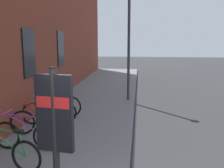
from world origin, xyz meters
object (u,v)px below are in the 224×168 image
at_px(bicycle_far_end, 50,112).
at_px(bicycle_mid_rack, 5,152).
at_px(bicycle_nearest_sign, 59,104).
at_px(transit_info_sign, 55,124).
at_px(bicycle_beside_lamp, 41,121).
at_px(bicycle_by_door, 27,135).
at_px(street_lamp, 129,33).

bearing_deg(bicycle_far_end, bicycle_mid_rack, -178.47).
xyz_separation_m(bicycle_nearest_sign, transit_info_sign, (-5.50, -1.71, 1.21)).
xyz_separation_m(bicycle_far_end, bicycle_nearest_sign, (1.04, 0.00, 0.00)).
bearing_deg(bicycle_far_end, bicycle_nearest_sign, 0.13).
xyz_separation_m(bicycle_beside_lamp, transit_info_sign, (-3.59, -1.64, 1.21)).
distance_m(bicycle_far_end, bicycle_nearest_sign, 1.04).
bearing_deg(transit_info_sign, bicycle_by_door, 32.73).
xyz_separation_m(bicycle_by_door, transit_info_sign, (-2.49, -1.60, 1.21)).
xyz_separation_m(bicycle_by_door, bicycle_nearest_sign, (3.01, 0.11, 0.00)).
relative_size(bicycle_far_end, transit_info_sign, 0.73).
height_order(bicycle_nearest_sign, street_lamp, street_lamp).
height_order(bicycle_far_end, street_lamp, street_lamp).
bearing_deg(street_lamp, bicycle_nearest_sign, 136.67).
bearing_deg(street_lamp, bicycle_far_end, 146.21).
xyz_separation_m(bicycle_by_door, street_lamp, (5.55, -2.29, 2.57)).
bearing_deg(transit_info_sign, bicycle_mid_rack, 47.29).
bearing_deg(bicycle_by_door, transit_info_sign, -147.27).
xyz_separation_m(bicycle_mid_rack, bicycle_nearest_sign, (3.99, 0.08, 0.00)).
bearing_deg(bicycle_beside_lamp, transit_info_sign, -155.37).
height_order(transit_info_sign, street_lamp, street_lamp).
bearing_deg(bicycle_mid_rack, transit_info_sign, -132.71).
relative_size(bicycle_mid_rack, bicycle_nearest_sign, 1.00).
height_order(bicycle_far_end, transit_info_sign, transit_info_sign).
bearing_deg(bicycle_by_door, street_lamp, -22.43).
relative_size(bicycle_by_door, bicycle_far_end, 1.01).
xyz_separation_m(bicycle_mid_rack, transit_info_sign, (-1.50, -1.63, 1.21)).
xyz_separation_m(bicycle_mid_rack, bicycle_far_end, (2.96, 0.08, 0.00)).
distance_m(bicycle_beside_lamp, transit_info_sign, 4.13).
height_order(bicycle_beside_lamp, bicycle_nearest_sign, same).
distance_m(bicycle_mid_rack, bicycle_nearest_sign, 3.99).
height_order(bicycle_by_door, bicycle_far_end, same).
distance_m(bicycle_by_door, street_lamp, 6.53).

